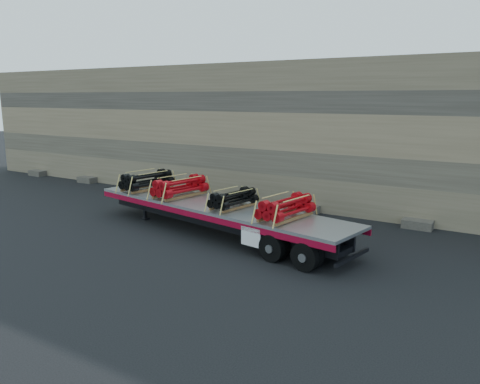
# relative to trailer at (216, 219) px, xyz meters

# --- Properties ---
(ground) EXTENTS (120.00, 120.00, 0.00)m
(ground) POSITION_rel_trailer_xyz_m (-0.33, 0.31, -0.60)
(ground) COLOR black
(ground) RESTS_ON ground
(rock_wall) EXTENTS (44.00, 3.00, 7.00)m
(rock_wall) POSITION_rel_trailer_xyz_m (-0.33, 6.81, 2.90)
(rock_wall) COLOR #7A6B54
(rock_wall) RESTS_ON ground
(trailer) EXTENTS (12.27, 4.36, 1.21)m
(trailer) POSITION_rel_trailer_xyz_m (0.00, 0.00, 0.00)
(trailer) COLOR #BABDC3
(trailer) RESTS_ON ground
(bundle_front) EXTENTS (1.51, 2.44, 0.81)m
(bundle_front) POSITION_rel_trailer_xyz_m (-4.26, 0.74, 1.01)
(bundle_front) COLOR black
(bundle_front) RESTS_ON trailer
(bundle_midfront) EXTENTS (1.52, 2.45, 0.81)m
(bundle_midfront) POSITION_rel_trailer_xyz_m (-2.06, 0.36, 1.01)
(bundle_midfront) COLOR #A5080F
(bundle_midfront) RESTS_ON trailer
(bundle_midrear) EXTENTS (1.26, 2.03, 0.67)m
(bundle_midrear) POSITION_rel_trailer_xyz_m (0.94, -0.16, 0.94)
(bundle_midrear) COLOR black
(bundle_midrear) RESTS_ON trailer
(bundle_rear) EXTENTS (1.43, 2.31, 0.76)m
(bundle_rear) POSITION_rel_trailer_xyz_m (3.34, -0.58, 0.98)
(bundle_rear) COLOR #A5080F
(bundle_rear) RESTS_ON trailer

